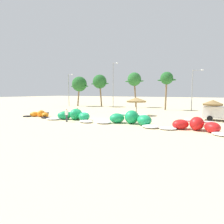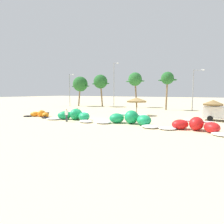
# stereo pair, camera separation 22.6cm
# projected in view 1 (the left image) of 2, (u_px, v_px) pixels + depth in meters

# --- Properties ---
(ground_plane) EXTENTS (260.00, 260.00, 0.00)m
(ground_plane) POSITION_uv_depth(u_px,v_px,m) (91.00, 120.00, 26.52)
(ground_plane) COLOR beige
(kite_far_left) EXTENTS (5.20, 2.43, 0.98)m
(kite_far_left) POSITION_uv_depth(u_px,v_px,m) (40.00, 114.00, 29.90)
(kite_far_left) COLOR black
(kite_far_left) RESTS_ON ground
(kite_left) EXTENTS (7.55, 3.55, 1.49)m
(kite_left) POSITION_uv_depth(u_px,v_px,m) (74.00, 116.00, 26.55)
(kite_left) COLOR white
(kite_left) RESTS_ON ground
(kite_left_of_center) EXTENTS (7.97, 3.70, 1.57)m
(kite_left_of_center) POSITION_uv_depth(u_px,v_px,m) (130.00, 119.00, 23.15)
(kite_left_of_center) COLOR white
(kite_left_of_center) RESTS_ON ground
(kite_center) EXTENTS (6.73, 3.54, 1.31)m
(kite_center) POSITION_uv_depth(u_px,v_px,m) (196.00, 126.00, 19.17)
(kite_center) COLOR white
(kite_center) RESTS_ON ground
(beach_umbrella_near_van) EXTENTS (3.19, 3.19, 2.84)m
(beach_umbrella_near_van) POSITION_uv_depth(u_px,v_px,m) (136.00, 100.00, 31.66)
(beach_umbrella_near_van) COLOR brown
(beach_umbrella_near_van) RESTS_ON ground
(beach_umbrella_middle) EXTENTS (2.43, 2.43, 2.70)m
(beach_umbrella_middle) POSITION_uv_depth(u_px,v_px,m) (213.00, 103.00, 25.50)
(beach_umbrella_middle) COLOR brown
(beach_umbrella_middle) RESTS_ON ground
(parked_van) EXTENTS (4.67, 2.20, 1.84)m
(parked_van) POSITION_uv_depth(u_px,v_px,m) (222.00, 112.00, 25.77)
(parked_van) COLOR white
(parked_van) RESTS_ON ground
(person_near_kites) EXTENTS (0.36, 0.24, 1.62)m
(person_near_kites) POSITION_uv_depth(u_px,v_px,m) (77.00, 114.00, 26.89)
(person_near_kites) COLOR #383842
(person_near_kites) RESTS_ON ground
(person_by_umbrellas) EXTENTS (0.36, 0.24, 1.62)m
(person_by_umbrellas) POSITION_uv_depth(u_px,v_px,m) (67.00, 115.00, 24.91)
(person_by_umbrellas) COLOR #383842
(person_by_umbrellas) RESTS_ON ground
(palm_leftmost) EXTENTS (5.82, 3.88, 7.73)m
(palm_leftmost) POSITION_uv_depth(u_px,v_px,m) (79.00, 84.00, 52.54)
(palm_leftmost) COLOR brown
(palm_leftmost) RESTS_ON ground
(palm_left) EXTENTS (5.29, 3.52, 8.12)m
(palm_left) POSITION_uv_depth(u_px,v_px,m) (100.00, 82.00, 51.10)
(palm_left) COLOR brown
(palm_left) RESTS_ON ground
(palm_left_of_gap) EXTENTS (4.89, 3.26, 8.43)m
(palm_left_of_gap) POSITION_uv_depth(u_px,v_px,m) (134.00, 80.00, 48.59)
(palm_left_of_gap) COLOR brown
(palm_left_of_gap) RESTS_ON ground
(palm_center_left) EXTENTS (3.86, 2.57, 7.82)m
(palm_center_left) POSITION_uv_depth(u_px,v_px,m) (167.00, 79.00, 41.05)
(palm_center_left) COLOR #7F6647
(palm_center_left) RESTS_ON ground
(lamppost_west) EXTENTS (1.65, 0.24, 8.42)m
(lamppost_west) POSITION_uv_depth(u_px,v_px,m) (69.00, 88.00, 53.37)
(lamppost_west) COLOR gray
(lamppost_west) RESTS_ON ground
(lamppost_west_center) EXTENTS (1.40, 0.24, 10.59)m
(lamppost_west_center) POSITION_uv_depth(u_px,v_px,m) (113.00, 83.00, 47.86)
(lamppost_west_center) COLOR gray
(lamppost_west_center) RESTS_ON ground
(lamppost_east_center) EXTENTS (2.06, 0.24, 8.09)m
(lamppost_east_center) POSITION_uv_depth(u_px,v_px,m) (193.00, 87.00, 39.77)
(lamppost_east_center) COLOR gray
(lamppost_east_center) RESTS_ON ground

